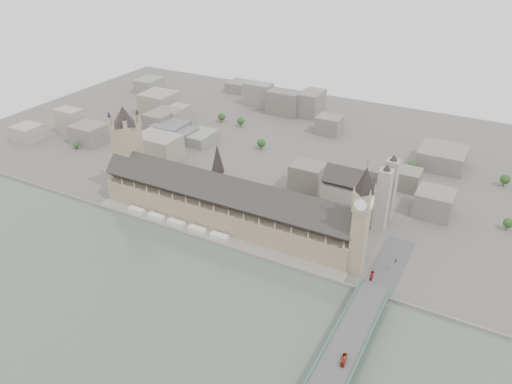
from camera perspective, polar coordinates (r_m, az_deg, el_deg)
The scene contains 16 objects.
ground at distance 483.92m, azimuth -4.77°, elevation -4.74°, with size 900.00×900.00×0.00m, color #595651.
river_thames at distance 388.90m, azimuth -18.50°, elevation -16.51°, with size 600.00×600.00×0.00m, color #4D5A52.
embankment_wall at distance 472.85m, azimuth -5.76°, elevation -5.47°, with size 600.00×1.50×3.00m, color slate.
river_terrace at distance 478.22m, azimuth -5.26°, elevation -5.07°, with size 270.00×15.00×2.00m, color slate.
terrace_tents at distance 497.04m, azimuth -9.12°, elevation -3.49°, with size 118.00×7.00×4.00m.
palace_of_westminster at distance 485.85m, azimuth -3.63°, elevation -1.38°, with size 265.00×40.73×55.44m.
elizabeth_tower at distance 410.69m, azimuth 11.99°, elevation -2.45°, with size 17.00×17.00×107.50m.
victoria_tower at distance 543.58m, azimuth -14.46°, elevation 5.01°, with size 30.00×30.00×100.00m.
central_tower at distance 478.63m, azimuth -4.39°, elevation 2.88°, with size 13.00×13.00×48.00m.
westminster_bridge at distance 366.01m, azimuth 10.08°, elevation -17.52°, with size 25.00×325.00×10.25m, color #474749.
westminster_abbey at distance 506.10m, azimuth 11.70°, elevation -0.33°, with size 68.00×36.00×64.00m.
city_skyline_inland at distance 669.29m, azimuth 6.57°, elevation 6.99°, with size 720.00×360.00×38.00m, color gray, non-canonical shape.
park_trees at distance 527.71m, azimuth -2.22°, elevation -0.59°, with size 110.00×30.00×15.00m, color #1D3F16, non-canonical shape.
red_bus_north at distance 421.90m, azimuth 13.09°, elevation -9.31°, with size 2.48×10.59×2.95m, color maroon.
red_bus_south at distance 351.70m, azimuth 10.00°, elevation -18.38°, with size 2.56×10.96×3.05m, color #9E2A13.
car_approach at distance 444.93m, azimuth 15.67°, elevation -7.56°, with size 1.83×4.51×1.31m, color gray.
Camera 1 is at (225.23, -333.83, 268.35)m, focal length 35.00 mm.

